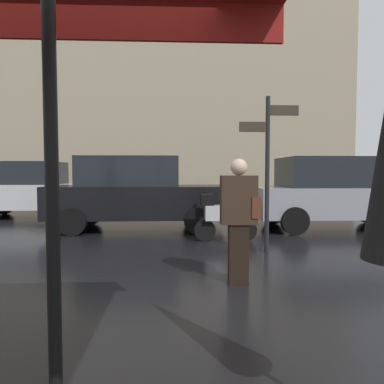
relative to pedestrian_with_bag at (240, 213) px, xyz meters
name	(u,v)px	position (x,y,z in m)	size (l,w,h in m)	color
ground_plane	(41,372)	(-1.83, -1.99, -0.93)	(60.00, 60.00, 0.00)	black
pedestrian_with_bag	(240,213)	(0.00, 0.00, 0.00)	(0.51, 0.24, 1.64)	black
parked_scooter	(224,215)	(0.20, 2.94, -0.38)	(1.35, 0.32, 1.23)	black
parked_car_left	(136,193)	(-1.84, 4.62, 0.03)	(4.51, 1.99, 1.88)	black
parked_car_right	(30,189)	(-5.63, 7.36, 0.00)	(4.20, 2.02, 1.84)	silver
parked_car_distant	(333,192)	(3.33, 4.51, 0.02)	(4.35, 2.04, 1.87)	gray
street_signpost	(268,158)	(0.85, 1.81, 0.80)	(1.08, 0.08, 2.84)	black
building_block	(155,32)	(-1.83, 13.38, 7.55)	(19.29, 2.69, 16.96)	gray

